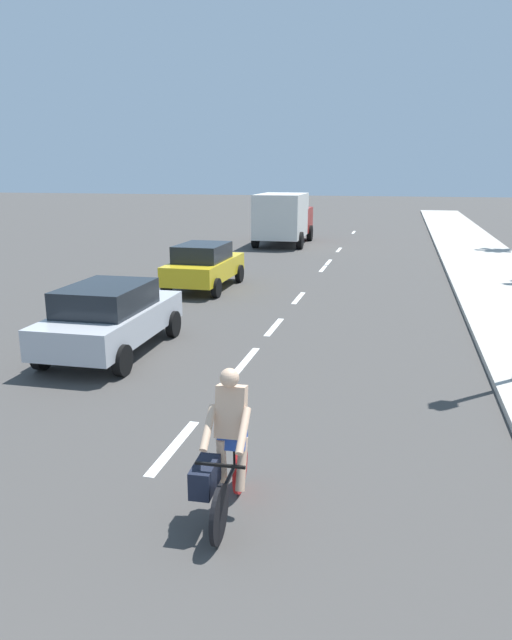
{
  "coord_description": "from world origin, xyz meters",
  "views": [
    {
      "loc": [
        3.06,
        -0.2,
        3.94
      ],
      "look_at": [
        0.39,
        10.47,
        1.1
      ],
      "focal_mm": 32.29,
      "sensor_mm": 36.0,
      "label": 1
    }
  ],
  "objects_px": {
    "delivery_truck": "(284,217)",
    "parked_car_silver": "(111,316)",
    "cyclist": "(225,451)",
    "parked_car_yellow": "(204,265)"
  },
  "relations": [
    {
      "from": "delivery_truck",
      "to": "parked_car_silver",
      "type": "bearing_deg",
      "value": -90.77
    },
    {
      "from": "parked_car_silver",
      "to": "delivery_truck",
      "type": "bearing_deg",
      "value": 88.91
    },
    {
      "from": "cyclist",
      "to": "parked_car_silver",
      "type": "relative_size",
      "value": 0.42
    },
    {
      "from": "parked_car_yellow",
      "to": "delivery_truck",
      "type": "xyz_separation_m",
      "value": [
        0.17,
        13.02,
        0.67
      ]
    },
    {
      "from": "parked_car_silver",
      "to": "parked_car_yellow",
      "type": "bearing_deg",
      "value": 91.27
    },
    {
      "from": "cyclist",
      "to": "parked_car_silver",
      "type": "distance_m",
      "value": 6.97
    },
    {
      "from": "parked_car_yellow",
      "to": "delivery_truck",
      "type": "height_order",
      "value": "delivery_truck"
    },
    {
      "from": "parked_car_silver",
      "to": "parked_car_yellow",
      "type": "relative_size",
      "value": 1.05
    },
    {
      "from": "cyclist",
      "to": "parked_car_yellow",
      "type": "relative_size",
      "value": 0.44
    },
    {
      "from": "parked_car_silver",
      "to": "parked_car_yellow",
      "type": "xyz_separation_m",
      "value": [
        -0.38,
        7.42,
        -0.0
      ]
    }
  ]
}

